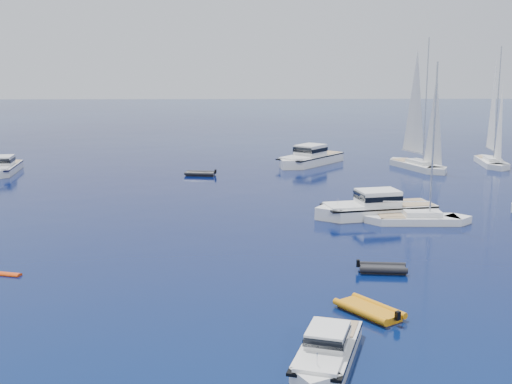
% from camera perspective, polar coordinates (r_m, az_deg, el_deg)
% --- Properties ---
extents(ground, '(400.00, 400.00, 0.00)m').
position_cam_1_polar(ground, '(28.53, -1.57, -15.83)').
color(ground, navy).
rests_on(ground, ground).
extents(motor_cruiser_near, '(4.38, 7.72, 1.94)m').
position_cam_1_polar(motor_cruiser_near, '(30.23, 6.07, -14.25)').
color(motor_cruiser_near, silver).
rests_on(motor_cruiser_near, ground).
extents(motor_cruiser_centre, '(11.58, 5.64, 2.92)m').
position_cam_1_polar(motor_cruiser_centre, '(56.93, 10.16, -2.09)').
color(motor_cruiser_centre, white).
rests_on(motor_cruiser_centre, ground).
extents(motor_cruiser_distant, '(10.45, 11.78, 3.18)m').
position_cam_1_polar(motor_cruiser_distant, '(84.29, 4.58, 2.38)').
color(motor_cruiser_distant, white).
rests_on(motor_cruiser_distant, ground).
extents(motor_cruiser_horizon, '(4.10, 9.98, 2.54)m').
position_cam_1_polar(motor_cruiser_horizon, '(82.95, -20.88, 1.52)').
color(motor_cruiser_horizon, silver).
rests_on(motor_cruiser_horizon, ground).
extents(sailboat_centre, '(9.14, 2.59, 13.36)m').
position_cam_1_polar(sailboat_centre, '(55.39, 13.73, -2.62)').
color(sailboat_centre, white).
rests_on(sailboat_centre, ground).
extents(sailboat_sails_r, '(6.57, 11.30, 16.17)m').
position_cam_1_polar(sailboat_sails_r, '(82.93, 13.66, 1.95)').
color(sailboat_sails_r, silver).
rests_on(sailboat_sails_r, ground).
extents(sailboat_sails_far, '(3.81, 10.56, 15.18)m').
position_cam_1_polar(sailboat_sails_far, '(88.48, 19.53, 2.19)').
color(sailboat_sails_far, white).
rests_on(sailboat_sails_far, ground).
extents(tender_yellow, '(3.95, 4.38, 0.95)m').
position_cam_1_polar(tender_yellow, '(35.66, 9.68, -10.26)').
color(tender_yellow, orange).
rests_on(tender_yellow, ground).
extents(tender_grey_near, '(3.26, 2.08, 0.95)m').
position_cam_1_polar(tender_grey_near, '(42.45, 10.82, -6.75)').
color(tender_grey_near, black).
rests_on(tender_grey_near, ground).
extents(tender_grey_far, '(3.82, 2.47, 0.95)m').
position_cam_1_polar(tender_grey_far, '(76.19, -4.81, 1.42)').
color(tender_grey_far, black).
rests_on(tender_grey_far, ground).
extents(kayak_orange, '(2.76, 1.27, 0.30)m').
position_cam_1_polar(kayak_orange, '(44.14, -21.09, -6.63)').
color(kayak_orange, red).
rests_on(kayak_orange, ground).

